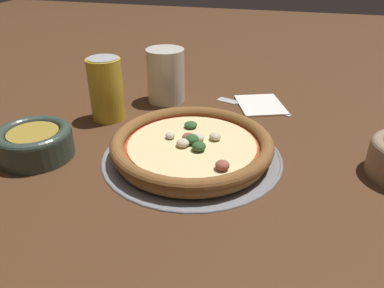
% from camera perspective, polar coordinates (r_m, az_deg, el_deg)
% --- Properties ---
extents(ground_plane, '(3.00, 3.00, 0.00)m').
position_cam_1_polar(ground_plane, '(0.63, 0.00, -1.94)').
color(ground_plane, '#4C2D19').
extents(pizza_tray, '(0.30, 0.30, 0.01)m').
position_cam_1_polar(pizza_tray, '(0.62, 0.00, -1.71)').
color(pizza_tray, gray).
rests_on(pizza_tray, ground_plane).
extents(pizza, '(0.27, 0.27, 0.03)m').
position_cam_1_polar(pizza, '(0.61, 0.01, -0.17)').
color(pizza, '#BC7F42').
rests_on(pizza, pizza_tray).
extents(bowl_near, '(0.12, 0.12, 0.05)m').
position_cam_1_polar(bowl_near, '(0.67, -22.85, 0.35)').
color(bowl_near, '#334238').
rests_on(bowl_near, ground_plane).
extents(drinking_cup, '(0.08, 0.08, 0.12)m').
position_cam_1_polar(drinking_cup, '(0.83, -4.02, 10.37)').
color(drinking_cup, silver).
rests_on(drinking_cup, ground_plane).
extents(napkin, '(0.14, 0.13, 0.01)m').
position_cam_1_polar(napkin, '(0.83, 10.40, 6.01)').
color(napkin, white).
rests_on(napkin, ground_plane).
extents(fork, '(0.07, 0.17, 0.00)m').
position_cam_1_polar(fork, '(0.83, 8.55, 5.87)').
color(fork, '#B7B7BC').
rests_on(fork, ground_plane).
extents(beverage_can, '(0.07, 0.07, 0.12)m').
position_cam_1_polar(beverage_can, '(0.76, -12.95, 8.14)').
color(beverage_can, gold).
rests_on(beverage_can, ground_plane).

